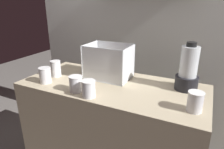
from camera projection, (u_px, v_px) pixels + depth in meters
The scene contains 9 objects.
counter at pixel (112, 133), 1.69m from camera, with size 1.40×0.64×0.90m, color tan.
back_wall_unit at pixel (145, 25), 2.05m from camera, with size 2.60×0.24×2.50m.
carrot_display_bin at pixel (109, 68), 1.64m from camera, with size 0.36×0.26×0.27m.
blender_pitcher at pixel (188, 71), 1.40m from camera, with size 0.16×0.16×0.34m.
juice_cup_mango_far_left at pixel (56, 69), 1.68m from camera, with size 0.09×0.09×0.13m.
juice_cup_orange_left at pixel (45, 76), 1.54m from camera, with size 0.09×0.09×0.12m.
juice_cup_beet_middle at pixel (76, 85), 1.40m from camera, with size 0.09×0.09×0.11m.
juice_cup_beet_right at pixel (89, 90), 1.32m from camera, with size 0.09×0.09×0.12m.
juice_cup_carrot_far_right at pixel (195, 103), 1.14m from camera, with size 0.09×0.09×0.12m.
Camera 1 is at (0.62, -1.26, 1.50)m, focal length 32.03 mm.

